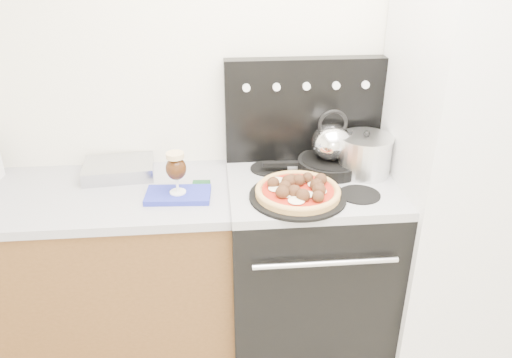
{
  "coord_description": "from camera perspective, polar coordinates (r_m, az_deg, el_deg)",
  "views": [
    {
      "loc": [
        -0.36,
        -0.83,
        1.94
      ],
      "look_at": [
        -0.19,
        1.05,
        1.01
      ],
      "focal_mm": 35.0,
      "sensor_mm": 36.0,
      "label": 1
    }
  ],
  "objects": [
    {
      "name": "foil_sheet",
      "position": [
        2.46,
        -15.4,
        1.12
      ],
      "size": [
        0.34,
        0.26,
        0.06
      ],
      "primitive_type": "cube",
      "rotation": [
        0.0,
        0.0,
        0.09
      ],
      "color": "silver",
      "rests_on": "countertop"
    },
    {
      "name": "pizza_pan",
      "position": [
        2.14,
        4.77,
        -1.98
      ],
      "size": [
        0.44,
        0.44,
        0.01
      ],
      "primitive_type": "cylinder",
      "rotation": [
        0.0,
        0.0,
        -0.06
      ],
      "color": "black",
      "rests_on": "cooktop"
    },
    {
      "name": "base_cabinet",
      "position": [
        2.61,
        -19.26,
        -10.65
      ],
      "size": [
        1.45,
        0.6,
        0.86
      ],
      "primitive_type": "cube",
      "color": "brown",
      "rests_on": "ground"
    },
    {
      "name": "cooktop",
      "position": [
        2.3,
        6.37,
        -0.71
      ],
      "size": [
        0.76,
        0.65,
        0.04
      ],
      "primitive_type": "cube",
      "color": "#ADADB2",
      "rests_on": "stove_body"
    },
    {
      "name": "countertop",
      "position": [
        2.38,
        -20.84,
        -1.92
      ],
      "size": [
        1.48,
        0.63,
        0.04
      ],
      "primitive_type": "cube",
      "color": "#A8A7B2",
      "rests_on": "base_cabinet"
    },
    {
      "name": "skillet",
      "position": [
        2.4,
        8.45,
        1.63
      ],
      "size": [
        0.32,
        0.32,
        0.05
      ],
      "primitive_type": "cylinder",
      "rotation": [
        0.0,
        0.0,
        -0.04
      ],
      "color": "black",
      "rests_on": "cooktop"
    },
    {
      "name": "tea_kettle",
      "position": [
        2.35,
        8.66,
        4.51
      ],
      "size": [
        0.24,
        0.24,
        0.21
      ],
      "primitive_type": null,
      "rotation": [
        0.0,
        0.0,
        0.33
      ],
      "color": "silver",
      "rests_on": "skillet"
    },
    {
      "name": "stock_pot",
      "position": [
        2.37,
        12.31,
        2.59
      ],
      "size": [
        0.24,
        0.24,
        0.18
      ],
      "primitive_type": "cylinder",
      "rotation": [
        0.0,
        0.0,
        0.0
      ],
      "color": "silver",
      "rests_on": "cooktop"
    },
    {
      "name": "beer_glass",
      "position": [
        2.15,
        -9.08,
        0.71
      ],
      "size": [
        0.09,
        0.09,
        0.19
      ],
      "primitive_type": null,
      "rotation": [
        0.0,
        0.0,
        0.01
      ],
      "color": "black",
      "rests_on": "oven_mitt"
    },
    {
      "name": "pizza",
      "position": [
        2.13,
        4.81,
        -1.21
      ],
      "size": [
        0.38,
        0.38,
        0.05
      ],
      "primitive_type": null,
      "rotation": [
        0.0,
        0.0,
        0.04
      ],
      "color": "#C68F42",
      "rests_on": "pizza_pan"
    },
    {
      "name": "fridge",
      "position": [
        2.49,
        22.56,
        0.77
      ],
      "size": [
        0.64,
        0.68,
        1.9
      ],
      "primitive_type": "cube",
      "color": "silver",
      "rests_on": "ground"
    },
    {
      "name": "room_shell",
      "position": [
        1.37,
        10.82,
        -4.52
      ],
      "size": [
        3.52,
        3.01,
        2.52
      ],
      "color": "beige",
      "rests_on": "ground"
    },
    {
      "name": "oven_mitt",
      "position": [
        2.2,
        -8.89,
        -1.82
      ],
      "size": [
        0.29,
        0.18,
        0.02
      ],
      "primitive_type": "cube",
      "rotation": [
        0.0,
        0.0,
        -0.06
      ],
      "color": "#262FAB",
      "rests_on": "countertop"
    },
    {
      "name": "stove_body",
      "position": [
        2.54,
        5.85,
        -9.99
      ],
      "size": [
        0.76,
        0.65,
        0.88
      ],
      "primitive_type": "cube",
      "color": "black",
      "rests_on": "ground"
    },
    {
      "name": "backguard",
      "position": [
        2.44,
        5.46,
        7.88
      ],
      "size": [
        0.76,
        0.08,
        0.5
      ],
      "primitive_type": "cube",
      "color": "black",
      "rests_on": "cooktop"
    }
  ]
}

